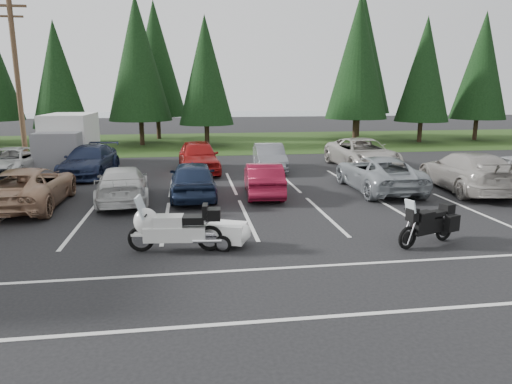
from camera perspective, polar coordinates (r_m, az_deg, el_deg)
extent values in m
plane|color=black|center=(14.33, -2.57, -4.45)|extent=(120.00, 120.00, 0.00)
cube|color=#1E3A12|center=(37.89, -6.26, 6.19)|extent=(80.00, 16.00, 0.01)
cube|color=gray|center=(68.97, -3.90, 9.10)|extent=(70.00, 50.00, 0.02)
cylinder|color=#473321|center=(27.06, -27.60, 11.86)|extent=(0.26, 0.26, 9.00)
cube|color=#473321|center=(27.36, -28.46, 19.80)|extent=(1.60, 0.12, 0.12)
cube|color=#473321|center=(27.29, -28.35, 18.77)|extent=(1.20, 0.10, 0.10)
cube|color=silver|center=(16.24, -3.29, -2.38)|extent=(32.00, 16.00, 0.01)
cylinder|color=#332316|center=(36.35, -23.03, 6.66)|extent=(0.36, 0.36, 2.11)
cone|color=black|center=(36.23, -23.62, 13.31)|extent=(3.87, 3.87, 7.48)
cylinder|color=#332316|center=(36.83, -14.11, 7.74)|extent=(0.36, 0.36, 2.62)
cone|color=black|center=(36.79, -14.56, 15.88)|extent=(4.80, 4.80, 9.27)
cylinder|color=#332316|center=(35.39, -6.15, 7.57)|extent=(0.36, 0.36, 2.26)
cone|color=black|center=(35.29, -6.33, 14.89)|extent=(4.14, 4.14, 7.99)
cylinder|color=#332316|center=(38.25, 12.26, 8.05)|extent=(0.36, 0.36, 2.69)
cone|color=black|center=(38.22, 12.65, 16.11)|extent=(4.93, 4.93, 9.52)
cylinder|color=#332316|center=(40.25, 19.82, 7.56)|extent=(0.36, 0.36, 2.33)
cone|color=black|center=(40.16, 20.33, 14.18)|extent=(4.27, 4.27, 8.24)
cylinder|color=#332316|center=(43.75, 25.76, 7.50)|extent=(0.36, 0.36, 2.47)
cone|color=black|center=(43.69, 26.40, 13.95)|extent=(4.53, 4.53, 8.76)
cylinder|color=#332316|center=(41.32, -12.10, 8.40)|extent=(0.36, 0.36, 2.71)
cone|color=black|center=(41.30, -12.46, 15.92)|extent=(4.97, 4.97, 9.61)
cylinder|color=#332316|center=(43.33, 12.60, 8.75)|extent=(0.36, 0.36, 3.00)
cone|color=black|center=(43.37, 12.99, 16.68)|extent=(5.50, 5.50, 10.62)
imported|color=tan|center=(18.66, -26.52, 0.56)|extent=(2.45, 5.28, 1.47)
imported|color=beige|center=(18.20, -16.34, 0.94)|extent=(2.37, 4.85, 1.36)
imported|color=#19243E|center=(18.26, -7.89, 1.62)|extent=(1.83, 4.45, 1.51)
imported|color=maroon|center=(18.55, 0.94, 1.63)|extent=(1.71, 4.15, 1.34)
imported|color=gray|center=(20.14, 15.00, 2.28)|extent=(2.47, 5.32, 1.47)
imported|color=#A09B93|center=(21.32, 24.92, 2.35)|extent=(2.89, 5.94, 1.66)
imported|color=silver|center=(25.45, -28.36, 3.23)|extent=(2.77, 5.32, 1.43)
imported|color=#19223F|center=(24.36, -20.11, 3.69)|extent=(2.57, 5.29, 1.48)
imported|color=maroon|center=(24.02, -7.21, 4.44)|extent=(2.26, 4.96, 1.65)
imported|color=slate|center=(24.41, 1.69, 4.36)|extent=(1.71, 4.31, 1.39)
imported|color=#B3ADA4|center=(25.69, 13.16, 4.70)|extent=(2.89, 5.91, 1.62)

